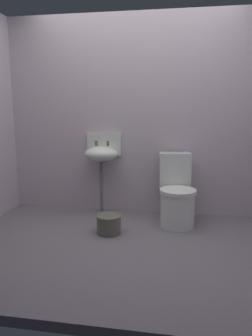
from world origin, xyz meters
The scene contains 5 objects.
ground_plane centered at (0.00, 0.00, -0.04)m, with size 3.59×2.41×0.08m, color slate.
wall_back centered at (0.00, 1.05, 1.19)m, with size 3.59×0.10×2.38m, color #BFAFBB.
toilet_near_wall centered at (0.51, 0.65, 0.32)m, with size 0.47×0.64×0.78m.
sink centered at (-0.40, 0.84, 0.75)m, with size 0.42×0.35×0.99m.
bucket centered at (-0.18, 0.24, 0.10)m, with size 0.27×0.27×0.20m.
Camera 1 is at (0.53, -2.89, 1.31)m, focal length 34.53 mm.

